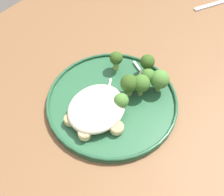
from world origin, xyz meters
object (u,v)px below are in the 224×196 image
at_px(seared_scallop_front_small, 87,116).
at_px(broccoli_floret_right_tilted, 129,84).
at_px(dinner_plate, 112,101).
at_px(broccoli_floret_tall_stalk, 142,84).
at_px(seared_scallop_tiny_bay, 112,115).
at_px(dinner_fork, 223,2).
at_px(seared_scallop_half_hidden, 71,120).
at_px(seared_scallop_left_edge, 100,119).
at_px(broccoli_floret_center_pile, 121,101).
at_px(seared_scallop_rear_pale, 89,94).
at_px(seared_scallop_large_seared, 116,128).
at_px(broccoli_floret_beside_noodles, 116,59).
at_px(broccoli_floret_rear_charred, 147,63).
at_px(broccoli_floret_small_sprig, 160,80).
at_px(seared_scallop_center_golden, 84,134).
at_px(broccoli_floret_split_head, 147,76).

relative_size(seared_scallop_front_small, broccoli_floret_right_tilted, 0.52).
xyz_separation_m(dinner_plate, broccoli_floret_tall_stalk, (0.05, -0.04, 0.04)).
height_order(seared_scallop_tiny_bay, dinner_fork, seared_scallop_tiny_bay).
bearing_deg(broccoli_floret_tall_stalk, seared_scallop_half_hidden, 154.67).
relative_size(seared_scallop_left_edge, broccoli_floret_center_pile, 0.50).
bearing_deg(seared_scallop_half_hidden, broccoli_floret_center_pile, -34.20).
height_order(dinner_plate, seared_scallop_half_hidden, seared_scallop_half_hidden).
bearing_deg(broccoli_floret_center_pile, seared_scallop_rear_pale, 103.02).
xyz_separation_m(seared_scallop_rear_pale, seared_scallop_large_seared, (-0.03, -0.10, -0.00)).
height_order(seared_scallop_front_small, broccoli_floret_beside_noodles, broccoli_floret_beside_noodles).
relative_size(seared_scallop_front_small, broccoli_floret_rear_charred, 0.53).
relative_size(dinner_plate, seared_scallop_large_seared, 10.10).
bearing_deg(dinner_plate, broccoli_floret_small_sprig, -35.38).
bearing_deg(seared_scallop_large_seared, broccoli_floret_rear_charred, 13.52).
xyz_separation_m(seared_scallop_center_golden, broccoli_floret_center_pile, (0.10, -0.02, 0.02)).
bearing_deg(broccoli_floret_beside_noodles, seared_scallop_rear_pale, -176.21).
height_order(seared_scallop_center_golden, broccoli_floret_beside_noodles, broccoli_floret_beside_noodles).
bearing_deg(broccoli_floret_rear_charred, broccoli_floret_tall_stalk, -156.86).
relative_size(broccoli_floret_beside_noodles, broccoli_floret_rear_charred, 0.93).
height_order(seared_scallop_front_small, broccoli_floret_split_head, broccoli_floret_split_head).
distance_m(broccoli_floret_center_pile, broccoli_floret_rear_charred, 0.12).
relative_size(broccoli_floret_center_pile, dinner_fork, 0.28).
distance_m(dinner_plate, broccoli_floret_tall_stalk, 0.08).
height_order(seared_scallop_left_edge, broccoli_floret_rear_charred, broccoli_floret_rear_charred).
bearing_deg(broccoli_floret_beside_noodles, seared_scallop_front_small, -165.30).
xyz_separation_m(broccoli_floret_right_tilted, broccoli_floret_split_head, (0.04, -0.02, 0.00)).
height_order(dinner_plate, broccoli_floret_right_tilted, broccoli_floret_right_tilted).
relative_size(seared_scallop_large_seared, broccoli_floret_beside_noodles, 0.56).
distance_m(seared_scallop_large_seared, dinner_fork, 0.57).
distance_m(seared_scallop_center_golden, seared_scallop_tiny_bay, 0.07).
bearing_deg(seared_scallop_center_golden, broccoli_floret_beside_noodles, 18.97).
xyz_separation_m(seared_scallop_half_hidden, seared_scallop_large_seared, (0.04, -0.09, 0.00)).
bearing_deg(broccoli_floret_small_sprig, seared_scallop_left_edge, 161.66).
bearing_deg(broccoli_floret_center_pile, broccoli_floret_right_tilted, 14.31).
distance_m(broccoli_floret_beside_noodles, broccoli_floret_right_tilted, 0.08).
distance_m(seared_scallop_center_golden, seared_scallop_half_hidden, 0.05).
distance_m(seared_scallop_rear_pale, seared_scallop_half_hidden, 0.07).
bearing_deg(seared_scallop_tiny_bay, seared_scallop_rear_pale, 80.78).
bearing_deg(seared_scallop_tiny_bay, broccoli_floret_rear_charred, 6.02).
bearing_deg(dinner_fork, seared_scallop_left_edge, 178.20).
bearing_deg(seared_scallop_half_hidden, broccoli_floret_tall_stalk, -25.33).
height_order(seared_scallop_rear_pale, broccoli_floret_rear_charred, broccoli_floret_rear_charred).
height_order(broccoli_floret_beside_noodles, broccoli_floret_right_tilted, broccoli_floret_right_tilted).
bearing_deg(broccoli_floret_rear_charred, broccoli_floret_beside_noodles, 116.69).
bearing_deg(dinner_plate, seared_scallop_center_golden, -173.27).
xyz_separation_m(seared_scallop_left_edge, broccoli_floret_rear_charred, (0.17, 0.00, 0.02)).
relative_size(broccoli_floret_beside_noodles, broccoli_floret_split_head, 0.95).
xyz_separation_m(broccoli_floret_center_pile, broccoli_floret_small_sprig, (0.10, -0.03, 0.01)).
relative_size(seared_scallop_center_golden, broccoli_floret_split_head, 0.48).
bearing_deg(broccoli_floret_rear_charred, broccoli_floret_split_head, -148.61).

